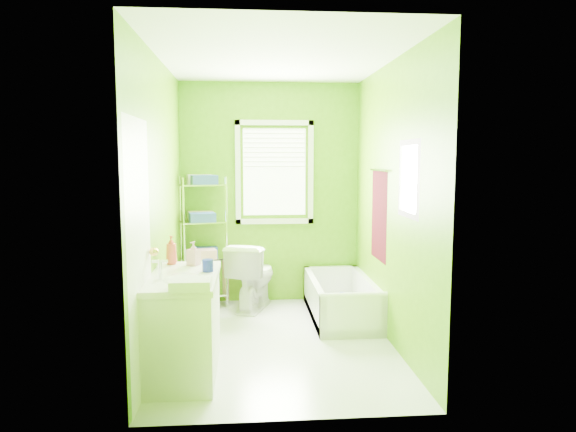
{
  "coord_description": "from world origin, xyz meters",
  "views": [
    {
      "loc": [
        -0.28,
        -4.64,
        1.72
      ],
      "look_at": [
        0.11,
        0.25,
        1.16
      ],
      "focal_mm": 32.0,
      "sensor_mm": 36.0,
      "label": 1
    }
  ],
  "objects": [
    {
      "name": "bathtub",
      "position": [
        0.73,
        0.67,
        0.14
      ],
      "size": [
        0.65,
        1.39,
        0.45
      ],
      "color": "white",
      "rests_on": "ground"
    },
    {
      "name": "door",
      "position": [
        -1.04,
        -1.0,
        1.0
      ],
      "size": [
        0.09,
        0.8,
        2.0
      ],
      "color": "white",
      "rests_on": "ground"
    },
    {
      "name": "toilet",
      "position": [
        -0.22,
        1.11,
        0.39
      ],
      "size": [
        0.66,
        0.86,
        0.77
      ],
      "primitive_type": "imported",
      "rotation": [
        0.0,
        0.0,
        2.8
      ],
      "color": "white",
      "rests_on": "ground"
    },
    {
      "name": "wire_shelf_unit",
      "position": [
        -0.77,
        1.28,
        0.93
      ],
      "size": [
        0.57,
        0.48,
        1.53
      ],
      "color": "silver",
      "rests_on": "ground"
    },
    {
      "name": "vanity",
      "position": [
        -0.79,
        -0.61,
        0.43
      ],
      "size": [
        0.55,
        1.09,
        1.05
      ],
      "color": "silver",
      "rests_on": "ground"
    },
    {
      "name": "ground",
      "position": [
        0.0,
        0.0,
        0.0
      ],
      "size": [
        2.9,
        2.9,
        0.0
      ],
      "primitive_type": "plane",
      "color": "silver",
      "rests_on": "ground"
    },
    {
      "name": "window",
      "position": [
        0.05,
        1.42,
        1.61
      ],
      "size": [
        0.92,
        0.05,
        1.22
      ],
      "color": "white",
      "rests_on": "ground"
    },
    {
      "name": "room_envelope",
      "position": [
        0.0,
        0.0,
        1.55
      ],
      "size": [
        2.14,
        2.94,
        2.62
      ],
      "color": "#4E8B06",
      "rests_on": "ground"
    },
    {
      "name": "right_wall_decor",
      "position": [
        1.04,
        -0.02,
        1.32
      ],
      "size": [
        0.04,
        1.48,
        1.17
      ],
      "color": "#3F070D",
      "rests_on": "ground"
    }
  ]
}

